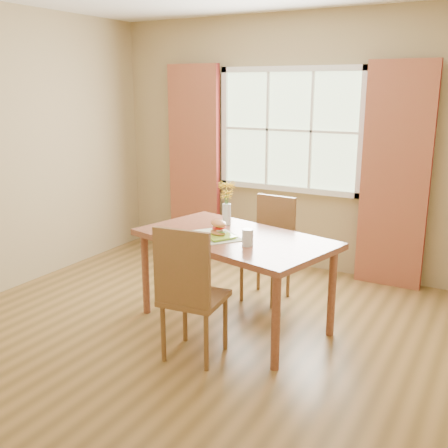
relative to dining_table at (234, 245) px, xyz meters
name	(u,v)px	position (x,y,z in m)	size (l,w,h in m)	color
room	(196,167)	(-0.22, -0.22, 0.66)	(4.24, 3.84, 2.74)	olive
window	(289,130)	(-0.22, 1.65, 0.81)	(1.62, 0.06, 1.32)	#ACC696
curtain_left	(194,161)	(-1.37, 1.56, 0.41)	(0.65, 0.08, 2.20)	maroon
curtain_right	(395,177)	(0.93, 1.56, 0.41)	(0.65, 0.08, 2.20)	maroon
dining_table	(234,245)	(0.00, 0.00, 0.00)	(1.75, 1.24, 0.77)	brown
chair_near	(189,289)	(0.01, -0.71, -0.13)	(0.47, 0.47, 1.02)	brown
chair_far	(270,243)	(0.01, 0.70, -0.17)	(0.43, 0.43, 0.96)	brown
placemat	(215,236)	(-0.14, -0.09, 0.08)	(0.45, 0.33, 0.01)	beige
plate	(219,237)	(-0.07, -0.12, 0.09)	(0.22, 0.22, 0.01)	#92C330
croissant_sandwich	(218,228)	(-0.10, -0.09, 0.16)	(0.20, 0.18, 0.12)	#F59253
water_glass	(248,238)	(0.21, -0.19, 0.14)	(0.09, 0.09, 0.13)	silver
flower_vase	(227,199)	(-0.23, 0.28, 0.31)	(0.16, 0.16, 0.38)	silver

